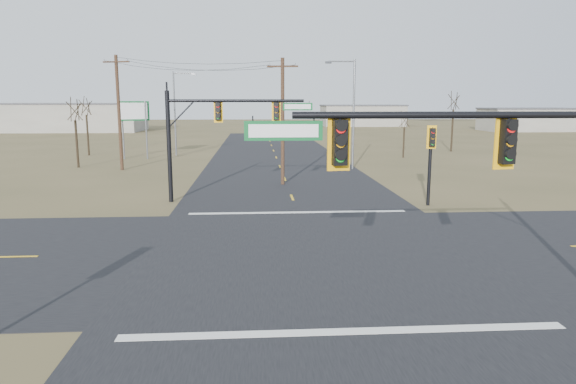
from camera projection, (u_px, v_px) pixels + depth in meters
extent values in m
plane|color=brown|center=(313.00, 252.00, 21.05)|extent=(320.00, 320.00, 0.00)
cube|color=black|center=(313.00, 251.00, 21.05)|extent=(160.00, 14.00, 0.02)
cube|color=black|center=(313.00, 251.00, 21.05)|extent=(14.00, 160.00, 0.02)
cube|color=silver|center=(345.00, 331.00, 13.68)|extent=(12.00, 0.40, 0.01)
cube|color=silver|center=(298.00, 212.00, 28.42)|extent=(12.00, 0.40, 0.01)
cylinder|color=black|center=(486.00, 115.00, 11.96)|extent=(9.10, 0.16, 0.16)
cube|color=#0C5625|center=(284.00, 131.00, 11.72)|extent=(1.80, 0.05, 0.45)
cylinder|color=black|center=(169.00, 147.00, 30.99)|extent=(0.27, 0.27, 6.73)
cylinder|color=black|center=(236.00, 101.00, 30.77)|extent=(8.17, 0.17, 0.17)
cube|color=#0C5625|center=(298.00, 107.00, 31.07)|extent=(1.80, 0.05, 0.45)
cylinder|color=black|center=(430.00, 167.00, 30.11)|extent=(0.20, 0.20, 4.57)
cylinder|color=#47311E|center=(283.00, 122.00, 37.34)|extent=(0.26, 0.26, 9.17)
cube|color=#47311E|center=(283.00, 66.00, 36.65)|extent=(2.23, 0.45, 0.12)
cylinder|color=#47311E|center=(119.00, 113.00, 45.40)|extent=(0.29, 0.29, 10.09)
cube|color=#47311E|center=(116.00, 62.00, 44.62)|extent=(2.42, 0.71, 0.12)
cylinder|color=slate|center=(123.00, 130.00, 54.43)|extent=(0.16, 0.16, 6.13)
cylinder|color=slate|center=(146.00, 130.00, 54.58)|extent=(0.16, 0.16, 6.13)
cube|color=#0C5625|center=(134.00, 111.00, 54.15)|extent=(3.05, 1.33, 2.04)
cylinder|color=slate|center=(354.00, 115.00, 46.03)|extent=(0.20, 0.20, 9.77)
cylinder|color=slate|center=(342.00, 61.00, 45.14)|extent=(2.35, 0.12, 0.12)
cube|color=slate|center=(328.00, 62.00, 45.08)|extent=(0.59, 0.42, 0.18)
cylinder|color=slate|center=(175.00, 114.00, 57.97)|extent=(0.19, 0.19, 9.40)
cylinder|color=slate|center=(183.00, 73.00, 57.26)|extent=(2.25, 0.11, 0.11)
cube|color=slate|center=(194.00, 74.00, 57.35)|extent=(0.54, 0.28, 0.17)
cylinder|color=black|center=(77.00, 144.00, 47.65)|extent=(0.22, 0.22, 4.37)
cylinder|color=black|center=(88.00, 135.00, 58.41)|extent=(0.21, 0.21, 4.60)
cylinder|color=black|center=(404.00, 142.00, 56.17)|extent=(0.17, 0.17, 3.33)
cylinder|color=black|center=(452.00, 131.00, 62.99)|extent=(0.23, 0.23, 5.15)
cube|color=#9F9B8D|center=(73.00, 118.00, 106.46)|extent=(28.00, 14.00, 5.50)
cube|color=#9F9B8D|center=(362.00, 116.00, 130.32)|extent=(20.00, 12.00, 5.00)
cube|color=#9F9B8D|center=(528.00, 120.00, 107.71)|extent=(18.00, 10.00, 4.50)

